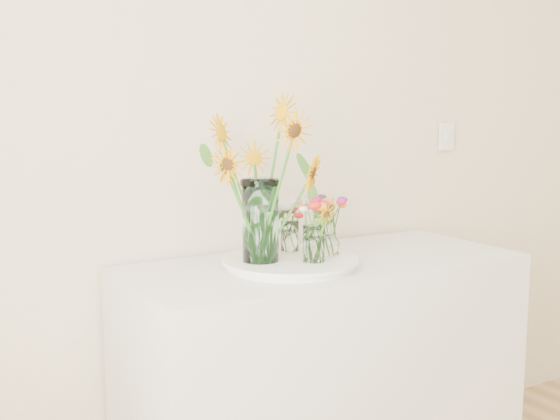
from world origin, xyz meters
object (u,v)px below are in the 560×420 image
object	(u,v)px
small_vase_b	(327,238)
small_vase_c	(290,236)
counter	(323,384)
mason_jar	(260,221)
tray	(290,264)
small_vase_a	(314,244)

from	to	relation	value
small_vase_b	small_vase_c	size ratio (longest dim) A/B	1.15
counter	mason_jar	xyz separation A→B (m)	(-0.26, -0.01, 0.61)
counter	small_vase_b	world-z (taller)	small_vase_b
tray	small_vase_c	size ratio (longest dim) A/B	3.93
mason_jar	small_vase_b	xyz separation A→B (m)	(0.25, -0.03, -0.08)
mason_jar	tray	bearing A→B (deg)	-8.46
small_vase_a	counter	bearing A→B (deg)	41.78
small_vase_b	small_vase_c	distance (m)	0.14
counter	small_vase_b	xyz separation A→B (m)	(-0.01, -0.03, 0.54)
tray	small_vase_c	distance (m)	0.15
tray	small_vase_c	xyz separation A→B (m)	(0.07, 0.11, 0.07)
counter	small_vase_b	distance (m)	0.54
small_vase_c	mason_jar	bearing A→B (deg)	-150.88
small_vase_b	counter	bearing A→B (deg)	68.44
small_vase_a	small_vase_b	bearing A→B (deg)	34.07
counter	small_vase_c	bearing A→B (deg)	134.78
mason_jar	small_vase_c	bearing A→B (deg)	29.12
tray	small_vase_b	xyz separation A→B (m)	(0.14, -0.01, 0.08)
mason_jar	small_vase_b	bearing A→B (deg)	-6.16
counter	tray	distance (m)	0.49
tray	mason_jar	distance (m)	0.18
counter	small_vase_a	bearing A→B (deg)	-138.22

